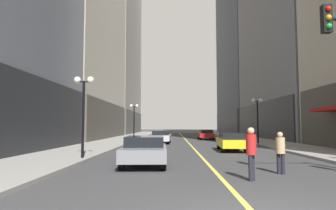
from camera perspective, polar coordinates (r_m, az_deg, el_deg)
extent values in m
plane|color=#38383A|center=(40.60, 3.35, -6.72)|extent=(200.00, 200.00, 0.00)
cube|color=gray|center=(41.09, -8.30, -6.54)|extent=(4.50, 78.00, 0.15)
cube|color=gray|center=(41.76, 14.80, -6.41)|extent=(4.50, 78.00, 0.15)
cube|color=#E5D64C|center=(40.60, 3.35, -6.71)|extent=(0.16, 70.00, 0.01)
cube|color=#212327|center=(18.79, -27.40, -1.62)|extent=(0.50, 20.90, 5.00)
cube|color=#403C35|center=(41.01, -11.63, -3.12)|extent=(0.50, 22.80, 5.00)
cube|color=#3A3935|center=(66.13, -6.81, -3.53)|extent=(0.50, 24.70, 5.00)
cube|color=#2C2C2E|center=(41.87, 18.03, -3.02)|extent=(0.50, 22.80, 5.00)
cube|color=#4C515B|center=(73.40, 15.94, 18.20)|extent=(11.77, 26.00, 59.08)
cube|color=black|center=(66.67, 11.59, -3.48)|extent=(0.50, 24.70, 5.00)
cube|color=slate|center=(13.40, -4.67, -9.39)|extent=(2.13, 4.38, 0.55)
cube|color=black|center=(13.58, -4.60, -7.31)|extent=(1.81, 2.48, 0.50)
cylinder|color=black|center=(11.91, -0.90, -11.39)|extent=(0.25, 0.65, 0.64)
cylinder|color=black|center=(12.01, -9.24, -11.28)|extent=(0.25, 0.65, 0.64)
cylinder|color=black|center=(14.90, -1.01, -9.93)|extent=(0.25, 0.65, 0.64)
cylinder|color=black|center=(14.99, -7.66, -9.86)|extent=(0.25, 0.65, 0.64)
cube|color=yellow|center=(21.32, 12.49, -7.35)|extent=(1.93, 4.29, 0.55)
cube|color=black|center=(21.09, 12.56, -6.09)|extent=(1.63, 2.43, 0.50)
cylinder|color=black|center=(22.70, 10.06, -7.88)|extent=(0.25, 0.65, 0.64)
cylinder|color=black|center=(22.91, 13.79, -7.79)|extent=(0.25, 0.65, 0.64)
cylinder|color=black|center=(19.78, 11.01, -8.43)|extent=(0.25, 0.65, 0.64)
cylinder|color=black|center=(20.02, 15.27, -8.31)|extent=(0.25, 0.65, 0.64)
cube|color=#B7B7BC|center=(29.56, -1.41, -6.53)|extent=(2.03, 4.17, 0.55)
cube|color=black|center=(29.75, -1.38, -5.60)|extent=(1.75, 2.36, 0.50)
cylinder|color=black|center=(28.08, 0.08, -7.22)|extent=(0.24, 0.65, 0.64)
cylinder|color=black|center=(28.21, -3.32, -7.19)|extent=(0.24, 0.65, 0.64)
cylinder|color=black|center=(30.96, 0.33, -6.93)|extent=(0.24, 0.65, 0.64)
cylinder|color=black|center=(31.07, -2.75, -6.92)|extent=(0.24, 0.65, 0.64)
cube|color=#B21919|center=(38.21, 7.50, -5.96)|extent=(1.89, 4.33, 0.55)
cube|color=black|center=(37.98, 7.53, -5.25)|extent=(1.65, 2.43, 0.50)
cylinder|color=black|center=(39.65, 6.11, -6.30)|extent=(0.23, 0.64, 0.64)
cylinder|color=black|center=(39.81, 8.43, -6.27)|extent=(0.23, 0.64, 0.64)
cylinder|color=black|center=(36.64, 6.49, -6.47)|extent=(0.23, 0.64, 0.64)
cylinder|color=black|center=(36.82, 9.00, -6.44)|extent=(0.23, 0.64, 0.64)
cylinder|color=black|center=(10.01, 16.15, -11.99)|extent=(0.14, 0.14, 0.86)
cylinder|color=black|center=(10.16, 16.52, -11.87)|extent=(0.14, 0.14, 0.86)
cylinder|color=#B21E1E|center=(10.01, 16.25, -7.58)|extent=(0.48, 0.48, 0.68)
sphere|color=tan|center=(9.99, 16.19, -4.98)|extent=(0.23, 0.23, 0.23)
cylinder|color=black|center=(11.84, 21.20, -10.85)|extent=(0.14, 0.14, 0.77)
cylinder|color=black|center=(11.80, 21.97, -10.85)|extent=(0.14, 0.14, 0.77)
cylinder|color=tan|center=(11.75, 21.49, -7.52)|extent=(0.47, 0.47, 0.61)
sphere|color=tan|center=(11.74, 21.44, -5.53)|extent=(0.21, 0.21, 0.21)
cube|color=black|center=(10.71, 29.04, 14.77)|extent=(0.28, 0.24, 0.90)
sphere|color=red|center=(10.69, 29.36, 16.41)|extent=(0.17, 0.17, 0.17)
sphere|color=orange|center=(10.59, 29.41, 14.99)|extent=(0.17, 0.17, 0.17)
sphere|color=green|center=(10.51, 29.47, 13.55)|extent=(0.17, 0.17, 0.17)
cylinder|color=black|center=(15.69, -16.58, -2.96)|extent=(0.14, 0.14, 4.20)
cylinder|color=black|center=(15.86, -16.42, 4.46)|extent=(0.80, 0.06, 0.06)
sphere|color=white|center=(15.98, -17.62, 4.79)|extent=(0.36, 0.36, 0.36)
sphere|color=white|center=(15.77, -15.20, 4.85)|extent=(0.36, 0.36, 0.36)
cylinder|color=black|center=(35.07, -6.80, -3.67)|extent=(0.14, 0.14, 4.20)
cylinder|color=black|center=(35.14, -6.77, -0.32)|extent=(0.80, 0.06, 0.06)
sphere|color=white|center=(35.20, -7.33, -0.16)|extent=(0.36, 0.36, 0.36)
sphere|color=white|center=(35.10, -6.20, -0.16)|extent=(0.36, 0.36, 0.36)
cylinder|color=black|center=(28.50, 17.46, -3.40)|extent=(0.14, 0.14, 4.20)
cylinder|color=black|center=(28.59, 17.37, 0.71)|extent=(0.80, 0.06, 0.06)
sphere|color=white|center=(28.50, 16.69, 0.91)|extent=(0.36, 0.36, 0.36)
sphere|color=white|center=(28.70, 18.03, 0.91)|extent=(0.36, 0.36, 0.36)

